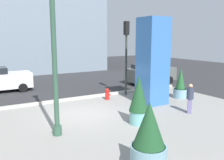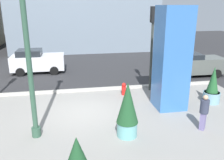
% 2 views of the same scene
% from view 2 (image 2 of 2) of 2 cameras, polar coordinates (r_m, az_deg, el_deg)
% --- Properties ---
extents(ground_plane, '(60.00, 60.00, 0.00)m').
position_cam_2_polar(ground_plane, '(15.80, -7.42, -1.59)').
color(ground_plane, '#2D2D30').
extents(plaza_pavement, '(18.00, 10.00, 0.02)m').
position_cam_2_polar(plaza_pavement, '(10.32, -5.54, -12.40)').
color(plaza_pavement, gray).
rests_on(plaza_pavement, ground_plane).
extents(curb_strip, '(18.00, 0.24, 0.16)m').
position_cam_2_polar(curb_strip, '(14.94, -7.25, -2.39)').
color(curb_strip, '#B7B2A8').
rests_on(curb_strip, ground_plane).
extents(lamp_post, '(0.44, 0.44, 7.64)m').
position_cam_2_polar(lamp_post, '(9.28, -19.48, 7.85)').
color(lamp_post, '#335642').
rests_on(lamp_post, ground_plane).
extents(art_pillar_blue, '(1.46, 1.46, 5.10)m').
position_cam_2_polar(art_pillar_blue, '(12.27, 13.96, 4.85)').
color(art_pillar_blue, '#3870BC').
rests_on(art_pillar_blue, ground_plane).
extents(potted_plant_near_left, '(0.88, 0.88, 2.29)m').
position_cam_2_polar(potted_plant_near_left, '(9.56, 3.68, -6.98)').
color(potted_plant_near_left, '#6BB2B2').
rests_on(potted_plant_near_left, ground_plane).
extents(potted_plant_mid_plaza, '(0.90, 0.90, 2.02)m').
position_cam_2_polar(potted_plant_mid_plaza, '(14.00, 22.69, -1.78)').
color(potted_plant_mid_plaza, '#7AA8B7').
rests_on(potted_plant_mid_plaza, ground_plane).
extents(fire_hydrant, '(0.36, 0.26, 0.75)m').
position_cam_2_polar(fire_hydrant, '(14.18, 2.82, -2.13)').
color(fire_hydrant, red).
rests_on(fire_hydrant, ground_plane).
extents(traffic_light_corner, '(0.28, 0.42, 5.02)m').
position_cam_2_polar(traffic_light_corner, '(14.49, 9.51, 10.29)').
color(traffic_light_corner, '#333833').
rests_on(traffic_light_corner, ground_plane).
extents(car_passing_lane, '(4.32, 2.03, 1.70)m').
position_cam_2_polar(car_passing_lane, '(18.91, 18.77, 3.56)').
color(car_passing_lane, '#565B56').
rests_on(car_passing_lane, ground_plane).
extents(car_far_lane, '(3.99, 2.09, 1.82)m').
position_cam_2_polar(car_far_lane, '(19.67, -17.33, 4.31)').
color(car_far_lane, silver).
rests_on(car_far_lane, ground_plane).
extents(pedestrian_by_curb, '(0.51, 0.51, 1.58)m').
position_cam_2_polar(pedestrian_by_curb, '(10.85, 20.97, -6.83)').
color(pedestrian_by_curb, slate).
rests_on(pedestrian_by_curb, ground_plane).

